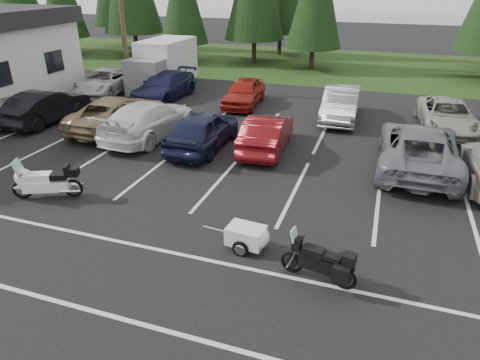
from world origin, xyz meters
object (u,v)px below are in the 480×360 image
car_near_0 (15,109)px  car_near_2 (119,113)px  car_near_1 (46,106)px  car_near_6 (419,148)px  car_near_5 (267,133)px  adventure_motorcycle (319,258)px  car_far_1 (164,86)px  car_near_3 (149,119)px  car_far_0 (105,82)px  cargo_trailer (246,238)px  car_far_4 (447,115)px  car_far_2 (244,92)px  box_truck (160,65)px  car_near_4 (203,130)px  utility_pole (121,10)px  touring_motorcycle (46,179)px  car_far_3 (341,104)px

car_near_0 → car_near_2: bearing=-170.4°
car_near_1 → car_near_6: bearing=-178.8°
car_near_5 → adventure_motorcycle: (3.41, -7.75, -0.10)m
car_near_6 → car_far_1: 14.91m
car_near_3 → car_near_5: size_ratio=1.25×
car_far_0 → cargo_trailer: bearing=-48.4°
car_near_6 → adventure_motorcycle: (-2.40, -7.73, -0.20)m
car_far_4 → car_near_2: bearing=-165.7°
car_near_3 → car_far_2: car_near_3 is taller
adventure_motorcycle → car_near_2: bearing=152.6°
car_near_3 → car_far_2: (2.37, 6.20, -0.06)m
box_truck → car_far_2: box_truck is taller
car_near_2 → car_near_3: size_ratio=1.02×
cargo_trailer → car_near_2: bearing=145.0°
car_near_4 → car_near_5: (2.58, 0.65, -0.06)m
car_near_2 → car_near_6: bearing=179.6°
car_far_0 → cargo_trailer: (13.24, -12.91, -0.40)m
car_near_0 → car_near_3: size_ratio=0.72×
utility_pole → car_near_0: (-1.35, -8.05, -4.02)m
car_near_2 → car_far_4: size_ratio=1.12×
touring_motorcycle → cargo_trailer: size_ratio=1.74×
car_far_0 → adventure_motorcycle: size_ratio=2.54×
car_near_2 → car_far_4: 15.26m
car_near_1 → touring_motorcycle: bearing=132.5°
car_near_2 → touring_motorcycle: 6.92m
car_near_6 → car_near_4: bearing=4.5°
box_truck → car_near_5: box_truck is taller
car_near_5 → car_near_6: bearing=176.0°
car_near_1 → touring_motorcycle: car_near_1 is taller
car_far_2 → touring_motorcycle: 12.74m
utility_pole → cargo_trailer: (12.68, -14.66, -4.37)m
car_far_3 → box_truck: bearing=163.7°
car_near_4 → touring_motorcycle: 6.48m
utility_pole → touring_motorcycle: bearing=-67.9°
car_near_2 → car_far_0: size_ratio=1.07×
box_truck → car_far_1: 2.71m
car_near_3 → adventure_motorcycle: size_ratio=2.67×
car_far_1 → adventure_motorcycle: size_ratio=2.49×
car_near_2 → car_far_0: (-4.59, 5.55, -0.05)m
car_near_5 → car_near_3: bearing=-2.6°
car_near_0 → car_near_6: car_near_6 is taller
touring_motorcycle → car_near_5: bearing=25.4°
car_far_2 → car_far_4: car_far_2 is taller
car_near_1 → car_far_3: bearing=-157.6°
car_far_1 → box_truck: bearing=125.0°
car_near_5 → car_far_0: same height
car_near_0 → car_far_4: size_ratio=0.80×
car_near_1 → car_near_3: size_ratio=0.86×
car_near_4 → car_far_3: (4.92, 5.89, -0.01)m
car_near_2 → car_near_0: bearing=9.0°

